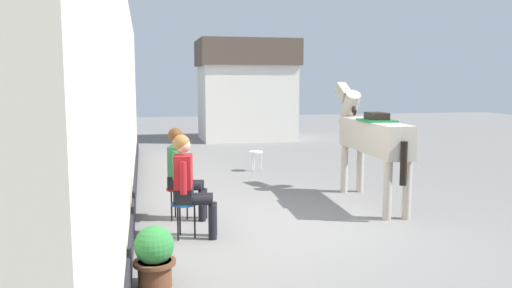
# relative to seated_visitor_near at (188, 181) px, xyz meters

# --- Properties ---
(ground_plane) EXTENTS (40.00, 40.00, 0.00)m
(ground_plane) POSITION_rel_seated_visitor_near_xyz_m (1.64, 3.28, -0.78)
(ground_plane) COLOR slate
(pub_facade_wall) EXTENTS (0.34, 14.00, 3.40)m
(pub_facade_wall) POSITION_rel_seated_visitor_near_xyz_m (-0.91, 1.78, 0.76)
(pub_facade_wall) COLOR beige
(pub_facade_wall) RESTS_ON ground_plane
(distant_cottage) EXTENTS (3.40, 2.60, 3.50)m
(distant_cottage) POSITION_rel_seated_visitor_near_xyz_m (3.04, 11.21, 1.02)
(distant_cottage) COLOR silver
(distant_cottage) RESTS_ON ground_plane
(seated_visitor_near) EXTENTS (0.61, 0.48, 1.39)m
(seated_visitor_near) POSITION_rel_seated_visitor_near_xyz_m (0.00, 0.00, 0.00)
(seated_visitor_near) COLOR #194C99
(seated_visitor_near) RESTS_ON ground_plane
(seated_visitor_far) EXTENTS (0.61, 0.48, 1.39)m
(seated_visitor_far) POSITION_rel_seated_visitor_near_xyz_m (-0.02, 0.95, 0.00)
(seated_visitor_far) COLOR red
(seated_visitor_far) RESTS_ON ground_plane
(saddled_horse_center) EXTENTS (0.56, 3.00, 2.06)m
(saddled_horse_center) POSITION_rel_seated_visitor_near_xyz_m (3.21, 1.34, 0.38)
(saddled_horse_center) COLOR #B2A899
(saddled_horse_center) RESTS_ON ground_plane
(flower_planter_near) EXTENTS (0.43, 0.43, 0.64)m
(flower_planter_near) POSITION_rel_seated_visitor_near_xyz_m (-0.49, -1.58, -0.44)
(flower_planter_near) COLOR brown
(flower_planter_near) RESTS_ON ground_plane
(spare_stool_white) EXTENTS (0.32, 0.32, 0.46)m
(spare_stool_white) POSITION_rel_seated_visitor_near_xyz_m (1.97, 4.78, -0.38)
(spare_stool_white) COLOR white
(spare_stool_white) RESTS_ON ground_plane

